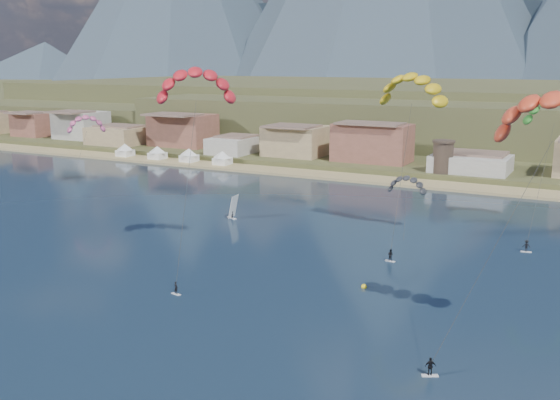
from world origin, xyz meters
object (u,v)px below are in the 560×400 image
(watchtower, at_px, (443,156))
(kitesurfer_green, at_px, (556,108))
(kitesurfer_orange, at_px, (555,111))
(buoy, at_px, (364,287))
(windsurfer, at_px, (232,211))
(kitesurfer_yellow, at_px, (412,85))
(kitesurfer_red, at_px, (196,80))

(watchtower, distance_m, kitesurfer_green, 53.91)
(kitesurfer_orange, relative_size, buoy, 37.17)
(windsurfer, bearing_deg, kitesurfer_yellow, 1.34)
(kitesurfer_orange, distance_m, buoy, 36.97)
(kitesurfer_green, bearing_deg, kitesurfer_yellow, -139.46)
(watchtower, bearing_deg, kitesurfer_green, -55.02)
(buoy, bearing_deg, kitesurfer_green, 67.06)
(buoy, bearing_deg, kitesurfer_orange, -27.11)
(kitesurfer_yellow, distance_m, kitesurfer_orange, 46.31)
(watchtower, relative_size, kitesurfer_green, 0.32)
(watchtower, xyz_separation_m, kitesurfer_yellow, (8.53, -60.07, 20.51))
(buoy, bearing_deg, kitesurfer_red, -178.92)
(kitesurfer_red, distance_m, windsurfer, 38.82)
(kitesurfer_red, bearing_deg, windsurfer, 111.62)
(kitesurfer_yellow, xyz_separation_m, buoy, (2.10, -26.62, -26.74))
(watchtower, xyz_separation_m, windsurfer, (-26.79, -60.89, -4.87))
(watchtower, height_order, kitesurfer_green, kitesurfer_green)
(kitesurfer_yellow, distance_m, windsurfer, 43.50)
(kitesurfer_red, height_order, kitesurfer_yellow, kitesurfer_red)
(kitesurfer_orange, distance_m, kitesurfer_green, 56.85)
(kitesurfer_orange, xyz_separation_m, windsurfer, (-60.86, 37.80, -24.59))
(kitesurfer_yellow, distance_m, buoy, 37.79)
(watchtower, relative_size, kitesurfer_orange, 0.29)
(windsurfer, bearing_deg, watchtower, 66.25)
(windsurfer, distance_m, buoy, 45.47)
(kitesurfer_red, distance_m, kitesurfer_green, 64.53)
(watchtower, distance_m, buoy, 87.56)
(kitesurfer_orange, bearing_deg, watchtower, 109.04)
(watchtower, height_order, kitesurfer_orange, kitesurfer_orange)
(kitesurfer_orange, bearing_deg, kitesurfer_red, 167.16)
(kitesurfer_red, xyz_separation_m, buoy, (27.00, 0.51, -27.94))
(kitesurfer_orange, bearing_deg, windsurfer, 148.16)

